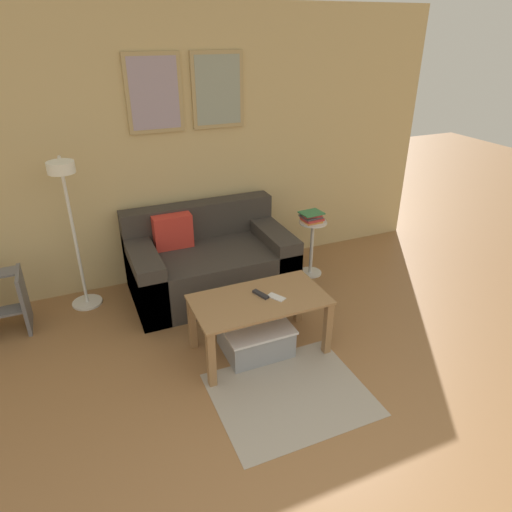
{
  "coord_description": "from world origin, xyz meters",
  "views": [
    {
      "loc": [
        -0.97,
        -0.61,
        2.33
      ],
      "look_at": [
        0.19,
        2.09,
        0.85
      ],
      "focal_mm": 32.0,
      "sensor_mm": 36.0,
      "label": 1
    }
  ],
  "objects_px": {
    "coffee_table": "(259,308)",
    "side_table": "(312,243)",
    "floor_lamp": "(70,213)",
    "storage_bin": "(255,337)",
    "remote_control": "(261,294)",
    "step_stool": "(1,302)",
    "book_stack": "(312,217)",
    "couch": "(209,263)",
    "cell_phone": "(276,297)"
  },
  "relations": [
    {
      "from": "storage_bin",
      "to": "step_stool",
      "type": "relative_size",
      "value": 1.01
    },
    {
      "from": "couch",
      "to": "storage_bin",
      "type": "bearing_deg",
      "value": -88.14
    },
    {
      "from": "coffee_table",
      "to": "step_stool",
      "type": "xyz_separation_m",
      "value": [
        -1.88,
        1.09,
        -0.11
      ]
    },
    {
      "from": "storage_bin",
      "to": "cell_phone",
      "type": "height_order",
      "value": "cell_phone"
    },
    {
      "from": "coffee_table",
      "to": "storage_bin",
      "type": "height_order",
      "value": "coffee_table"
    },
    {
      "from": "coffee_table",
      "to": "remote_control",
      "type": "xyz_separation_m",
      "value": [
        0.03,
        0.04,
        0.1
      ]
    },
    {
      "from": "coffee_table",
      "to": "storage_bin",
      "type": "xyz_separation_m",
      "value": [
        -0.03,
        0.0,
        -0.26
      ]
    },
    {
      "from": "side_table",
      "to": "cell_phone",
      "type": "xyz_separation_m",
      "value": [
        -0.88,
        -0.99,
        0.13
      ]
    },
    {
      "from": "couch",
      "to": "step_stool",
      "type": "height_order",
      "value": "couch"
    },
    {
      "from": "side_table",
      "to": "remote_control",
      "type": "height_order",
      "value": "side_table"
    },
    {
      "from": "remote_control",
      "to": "step_stool",
      "type": "height_order",
      "value": "step_stool"
    },
    {
      "from": "remote_control",
      "to": "side_table",
      "type": "bearing_deg",
      "value": 23.4
    },
    {
      "from": "step_stool",
      "to": "coffee_table",
      "type": "bearing_deg",
      "value": -30.08
    },
    {
      "from": "storage_bin",
      "to": "step_stool",
      "type": "distance_m",
      "value": 2.14
    },
    {
      "from": "couch",
      "to": "remote_control",
      "type": "distance_m",
      "value": 1.04
    },
    {
      "from": "storage_bin",
      "to": "couch",
      "type": "bearing_deg",
      "value": 91.86
    },
    {
      "from": "couch",
      "to": "book_stack",
      "type": "xyz_separation_m",
      "value": [
        1.05,
        -0.1,
        0.35
      ]
    },
    {
      "from": "couch",
      "to": "remote_control",
      "type": "relative_size",
      "value": 10.02
    },
    {
      "from": "couch",
      "to": "floor_lamp",
      "type": "xyz_separation_m",
      "value": [
        -1.15,
        0.07,
        0.67
      ]
    },
    {
      "from": "remote_control",
      "to": "cell_phone",
      "type": "height_order",
      "value": "remote_control"
    },
    {
      "from": "cell_phone",
      "to": "side_table",
      "type": "bearing_deg",
      "value": 19.68
    },
    {
      "from": "floor_lamp",
      "to": "storage_bin",
      "type": "bearing_deg",
      "value": -43.51
    },
    {
      "from": "coffee_table",
      "to": "side_table",
      "type": "bearing_deg",
      "value": 43.48
    },
    {
      "from": "coffee_table",
      "to": "cell_phone",
      "type": "xyz_separation_m",
      "value": [
        0.12,
        -0.04,
        0.09
      ]
    },
    {
      "from": "coffee_table",
      "to": "side_table",
      "type": "height_order",
      "value": "side_table"
    },
    {
      "from": "coffee_table",
      "to": "book_stack",
      "type": "distance_m",
      "value": 1.4
    },
    {
      "from": "storage_bin",
      "to": "remote_control",
      "type": "xyz_separation_m",
      "value": [
        0.06,
        0.03,
        0.36
      ]
    },
    {
      "from": "floor_lamp",
      "to": "cell_phone",
      "type": "distance_m",
      "value": 1.84
    },
    {
      "from": "couch",
      "to": "remote_control",
      "type": "height_order",
      "value": "couch"
    },
    {
      "from": "couch",
      "to": "storage_bin",
      "type": "distance_m",
      "value": 1.07
    },
    {
      "from": "storage_bin",
      "to": "step_stool",
      "type": "height_order",
      "value": "step_stool"
    },
    {
      "from": "coffee_table",
      "to": "floor_lamp",
      "type": "height_order",
      "value": "floor_lamp"
    },
    {
      "from": "remote_control",
      "to": "step_stool",
      "type": "xyz_separation_m",
      "value": [
        -1.9,
        1.05,
        -0.21
      ]
    },
    {
      "from": "cell_phone",
      "to": "step_stool",
      "type": "bearing_deg",
      "value": 121.97
    },
    {
      "from": "floor_lamp",
      "to": "step_stool",
      "type": "xyz_separation_m",
      "value": [
        -0.66,
        -0.04,
        -0.68
      ]
    },
    {
      "from": "coffee_table",
      "to": "storage_bin",
      "type": "relative_size",
      "value": 1.94
    },
    {
      "from": "side_table",
      "to": "storage_bin",
      "type": "bearing_deg",
      "value": -137.58
    },
    {
      "from": "floor_lamp",
      "to": "cell_phone",
      "type": "height_order",
      "value": "floor_lamp"
    },
    {
      "from": "couch",
      "to": "floor_lamp",
      "type": "height_order",
      "value": "floor_lamp"
    },
    {
      "from": "couch",
      "to": "cell_phone",
      "type": "xyz_separation_m",
      "value": [
        0.19,
        -1.09,
        0.19
      ]
    },
    {
      "from": "floor_lamp",
      "to": "remote_control",
      "type": "xyz_separation_m",
      "value": [
        1.24,
        -1.09,
        -0.47
      ]
    },
    {
      "from": "step_stool",
      "to": "storage_bin",
      "type": "bearing_deg",
      "value": -30.41
    },
    {
      "from": "coffee_table",
      "to": "book_stack",
      "type": "xyz_separation_m",
      "value": [
        0.99,
        0.96,
        0.25
      ]
    },
    {
      "from": "couch",
      "to": "coffee_table",
      "type": "height_order",
      "value": "couch"
    },
    {
      "from": "side_table",
      "to": "step_stool",
      "type": "relative_size",
      "value": 1.12
    },
    {
      "from": "floor_lamp",
      "to": "coffee_table",
      "type": "bearing_deg",
      "value": -42.85
    },
    {
      "from": "floor_lamp",
      "to": "book_stack",
      "type": "xyz_separation_m",
      "value": [
        2.2,
        -0.17,
        -0.32
      ]
    },
    {
      "from": "book_stack",
      "to": "remote_control",
      "type": "xyz_separation_m",
      "value": [
        -0.96,
        -0.92,
        -0.15
      ]
    },
    {
      "from": "coffee_table",
      "to": "couch",
      "type": "bearing_deg",
      "value": 93.62
    },
    {
      "from": "cell_phone",
      "to": "step_stool",
      "type": "relative_size",
      "value": 0.27
    }
  ]
}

